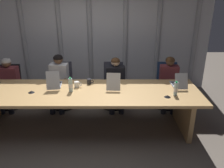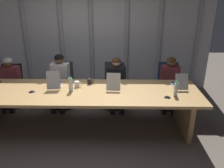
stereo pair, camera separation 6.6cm
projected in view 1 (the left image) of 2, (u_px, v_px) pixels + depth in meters
ground_plane at (84, 128)px, 4.28m from camera, size 11.84×11.84×0.00m
conference_table at (83, 98)px, 4.05m from camera, size 4.16×1.16×0.76m
curtain_backdrop at (91, 29)px, 5.62m from camera, size 5.92×0.17×3.08m
laptop_left_mid at (55, 83)px, 4.16m from camera, size 0.28×0.46×0.34m
laptop_center at (114, 84)px, 4.16m from camera, size 0.26×0.48×0.30m
laptop_right_mid at (178, 83)px, 4.19m from camera, size 0.24×0.43×0.29m
office_chair_left_end at (11, 91)px, 5.08m from camera, size 0.60×0.60×0.89m
office_chair_left_mid at (64, 90)px, 5.08m from camera, size 0.60×0.61×0.95m
office_chair_center at (113, 90)px, 5.08m from camera, size 0.60×0.60×0.95m
office_chair_right_mid at (166, 90)px, 5.08m from camera, size 0.60×0.60×0.95m
person_left_end at (8, 81)px, 4.83m from camera, size 0.42×0.55×1.11m
person_left_mid at (59, 79)px, 4.81m from camera, size 0.41×0.56×1.18m
person_center at (116, 81)px, 4.83m from camera, size 0.43×0.56×1.11m
person_right_mid at (169, 81)px, 4.82m from camera, size 0.43×0.57×1.13m
water_bottle_primary at (176, 89)px, 3.79m from camera, size 0.07×0.07×0.25m
water_bottle_secondary at (71, 85)px, 3.94m from camera, size 0.07×0.07×0.26m
coffee_mug_near at (89, 81)px, 4.30m from camera, size 0.13×0.08×0.10m
coffee_mug_far at (77, 84)px, 4.15m from camera, size 0.14×0.09×0.11m
conference_mic_left_side at (31, 92)px, 3.92m from camera, size 0.11×0.11×0.03m
conference_mic_middle at (168, 96)px, 3.75m from camera, size 0.11×0.11×0.03m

